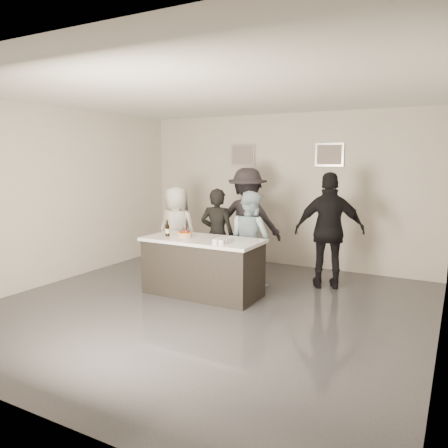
# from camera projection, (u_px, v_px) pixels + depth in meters

# --- Properties ---
(floor) EXTENTS (6.00, 6.00, 0.00)m
(floor) POSITION_uv_depth(u_px,v_px,m) (208.00, 307.00, 6.32)
(floor) COLOR #3D3D42
(floor) RESTS_ON ground
(ceiling) EXTENTS (6.00, 6.00, 0.00)m
(ceiling) POSITION_uv_depth(u_px,v_px,m) (206.00, 93.00, 5.87)
(ceiling) COLOR white
(wall_back) EXTENTS (6.00, 0.04, 3.00)m
(wall_back) POSITION_uv_depth(u_px,v_px,m) (284.00, 190.00, 8.70)
(wall_back) COLOR beige
(wall_back) RESTS_ON ground
(wall_front) EXTENTS (6.00, 0.04, 3.00)m
(wall_front) POSITION_uv_depth(u_px,v_px,m) (15.00, 238.00, 3.49)
(wall_front) COLOR beige
(wall_front) RESTS_ON ground
(wall_left) EXTENTS (0.04, 6.00, 3.00)m
(wall_left) POSITION_uv_depth(u_px,v_px,m) (57.00, 195.00, 7.52)
(wall_left) COLOR beige
(wall_left) RESTS_ON ground
(wall_right) EXTENTS (0.04, 6.00, 3.00)m
(wall_right) POSITION_uv_depth(u_px,v_px,m) (447.00, 218.00, 4.68)
(wall_right) COLOR beige
(wall_right) RESTS_ON ground
(picture_left) EXTENTS (0.54, 0.04, 0.44)m
(picture_left) POSITION_uv_depth(u_px,v_px,m) (243.00, 155.00, 9.00)
(picture_left) COLOR #B2B2B7
(picture_left) RESTS_ON wall_back
(picture_right) EXTENTS (0.54, 0.04, 0.44)m
(picture_right) POSITION_uv_depth(u_px,v_px,m) (329.00, 155.00, 8.15)
(picture_right) COLOR #B2B2B7
(picture_right) RESTS_ON wall_back
(bar_counter) EXTENTS (1.86, 0.86, 0.90)m
(bar_counter) POSITION_uv_depth(u_px,v_px,m) (203.00, 267.00, 6.84)
(bar_counter) COLOR white
(bar_counter) RESTS_ON ground
(cake) EXTENTS (0.23, 0.23, 0.07)m
(cake) POSITION_uv_depth(u_px,v_px,m) (184.00, 235.00, 6.87)
(cake) COLOR orange
(cake) RESTS_ON bar_counter
(beer_bottle_a) EXTENTS (0.07, 0.07, 0.26)m
(beer_bottle_a) POSITION_uv_depth(u_px,v_px,m) (167.00, 227.00, 7.07)
(beer_bottle_a) COLOR black
(beer_bottle_a) RESTS_ON bar_counter
(beer_bottle_b) EXTENTS (0.07, 0.07, 0.26)m
(beer_bottle_b) POSITION_uv_depth(u_px,v_px,m) (167.00, 228.00, 6.94)
(beer_bottle_b) COLOR black
(beer_bottle_b) RESTS_ON bar_counter
(tumbler_cluster) EXTENTS (0.19, 0.40, 0.08)m
(tumbler_cluster) POSITION_uv_depth(u_px,v_px,m) (223.00, 240.00, 6.42)
(tumbler_cluster) COLOR #CE6813
(tumbler_cluster) RESTS_ON bar_counter
(candles) EXTENTS (0.24, 0.08, 0.01)m
(candles) POSITION_uv_depth(u_px,v_px,m) (173.00, 240.00, 6.60)
(candles) COLOR pink
(candles) RESTS_ON bar_counter
(person_main_black) EXTENTS (0.66, 0.50, 1.63)m
(person_main_black) POSITION_uv_depth(u_px,v_px,m) (217.00, 235.00, 7.57)
(person_main_black) COLOR black
(person_main_black) RESTS_ON ground
(person_main_blue) EXTENTS (0.95, 0.86, 1.60)m
(person_main_blue) POSITION_uv_depth(u_px,v_px,m) (250.00, 238.00, 7.33)
(person_main_blue) COLOR #A5C6D8
(person_main_blue) RESTS_ON ground
(person_guest_left) EXTENTS (0.82, 0.55, 1.63)m
(person_guest_left) POSITION_uv_depth(u_px,v_px,m) (177.00, 230.00, 8.07)
(person_guest_left) COLOR silver
(person_guest_left) RESTS_ON ground
(person_guest_right) EXTENTS (1.22, 0.84, 1.92)m
(person_guest_right) POSITION_uv_depth(u_px,v_px,m) (330.00, 231.00, 7.15)
(person_guest_right) COLOR black
(person_guest_right) RESTS_ON ground
(person_guest_back) EXTENTS (1.38, 0.95, 1.96)m
(person_guest_back) POSITION_uv_depth(u_px,v_px,m) (247.00, 221.00, 8.15)
(person_guest_back) COLOR black
(person_guest_back) RESTS_ON ground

